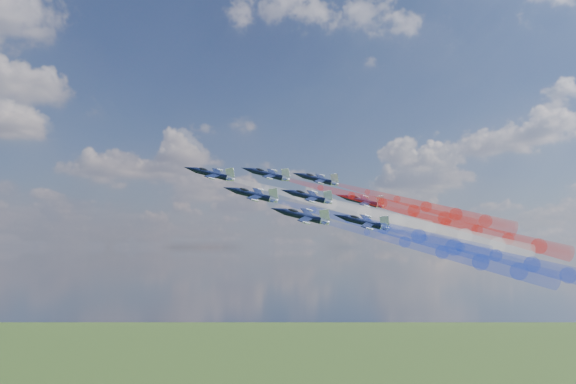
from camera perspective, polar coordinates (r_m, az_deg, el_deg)
jet_lead at (r=150.25m, az=-7.01°, el=1.64°), size 16.54×16.12×9.62m
trail_lead at (r=148.53m, az=4.03°, el=-1.14°), size 40.46×31.82×17.13m
jet_inner_left at (r=138.33m, az=-3.21°, el=-0.26°), size 16.54×16.12×9.62m
trail_inner_left at (r=139.00m, az=8.70°, el=-3.25°), size 40.46×31.82×17.13m
jet_inner_right at (r=156.67m, az=-1.87°, el=1.62°), size 16.54×16.12×9.62m
trail_inner_right at (r=157.40m, az=8.64°, el=-1.03°), size 40.46×31.82×17.13m
jet_outer_left at (r=129.02m, az=1.35°, el=-2.23°), size 16.54×16.12×9.62m
trail_outer_left at (r=132.41m, az=13.95°, el=-5.32°), size 40.46×31.82×17.13m
jet_center_third at (r=146.99m, az=1.92°, el=-0.44°), size 16.54×16.12×9.62m
trail_center_third at (r=150.04m, az=12.99°, el=-3.20°), size 40.46×31.82×17.13m
jet_outer_right at (r=165.55m, az=2.70°, el=1.17°), size 16.54×16.12×9.62m
trail_outer_right at (r=168.46m, az=12.54°, el=-1.32°), size 40.46×31.82×17.13m
jet_rear_left at (r=137.64m, az=6.94°, el=-2.77°), size 16.54×16.12×9.62m
trail_rear_left at (r=143.61m, az=18.51°, el=-5.56°), size 40.46×31.82×17.13m
jet_rear_right at (r=158.23m, az=6.78°, el=-0.85°), size 16.54×16.12×9.62m
trail_rear_right at (r=163.50m, az=16.90°, el=-3.36°), size 40.46×31.82×17.13m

